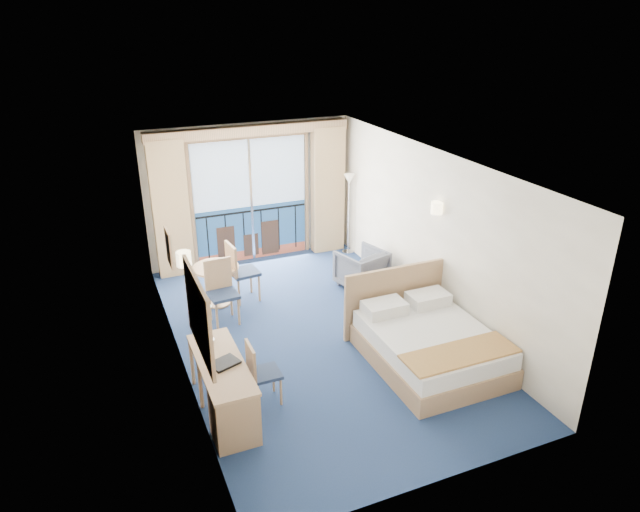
{
  "coord_description": "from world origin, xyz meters",
  "views": [
    {
      "loc": [
        -2.86,
        -7.0,
        4.59
      ],
      "look_at": [
        0.17,
        0.2,
        1.21
      ],
      "focal_mm": 32.0,
      "sensor_mm": 36.0,
      "label": 1
    }
  ],
  "objects": [
    {
      "name": "desk_lamp",
      "position": [
        -1.75,
        -0.76,
        1.1
      ],
      "size": [
        0.13,
        0.13,
        0.5
      ],
      "color": "silver",
      "rests_on": "desk"
    },
    {
      "name": "table_chair_b",
      "position": [
        -1.18,
        1.01,
        0.58
      ],
      "size": [
        0.47,
        0.48,
        1.03
      ],
      "rotation": [
        0.0,
        0.0,
        0.07
      ],
      "color": "#1E2B47",
      "rests_on": "ground"
    },
    {
      "name": "phone",
      "position": [
        1.79,
        -0.11,
        0.6
      ],
      "size": [
        0.19,
        0.17,
        0.07
      ],
      "primitive_type": "cube",
      "rotation": [
        0.0,
        0.0,
        -0.27
      ],
      "color": "beige",
      "rests_on": "nightstand"
    },
    {
      "name": "nightstand",
      "position": [
        1.77,
        -0.09,
        0.28
      ],
      "size": [
        0.43,
        0.41,
        0.56
      ],
      "primitive_type": "cube",
      "color": "#A37856",
      "rests_on": "ground"
    },
    {
      "name": "pelmet",
      "position": [
        0.0,
        3.1,
        2.58
      ],
      "size": [
        3.8,
        0.25,
        0.18
      ],
      "primitive_type": "cube",
      "color": "tan",
      "rests_on": "room_walls"
    },
    {
      "name": "table_chair_a",
      "position": [
        -0.74,
        1.56,
        0.6
      ],
      "size": [
        0.51,
        0.5,
        1.06
      ],
      "rotation": [
        0.0,
        0.0,
        1.68
      ],
      "color": "#1E2B47",
      "rests_on": "ground"
    },
    {
      "name": "bed",
      "position": [
        1.2,
        -1.27,
        0.3
      ],
      "size": [
        1.71,
        2.03,
        1.07
      ],
      "color": "tan",
      "rests_on": "ground"
    },
    {
      "name": "mirror",
      "position": [
        -1.97,
        -1.5,
        1.55
      ],
      "size": [
        0.05,
        1.25,
        0.95
      ],
      "color": "tan",
      "rests_on": "room_walls"
    },
    {
      "name": "floor",
      "position": [
        0.0,
        0.0,
        0.0
      ],
      "size": [
        6.5,
        6.5,
        0.0
      ],
      "primitive_type": "plane",
      "color": "navy",
      "rests_on": "ground"
    },
    {
      "name": "desk",
      "position": [
        -1.72,
        -1.66,
        0.4
      ],
      "size": [
        0.53,
        1.55,
        0.73
      ],
      "color": "tan",
      "rests_on": "ground"
    },
    {
      "name": "floor_lamp",
      "position": [
        1.86,
        2.74,
        1.25
      ],
      "size": [
        0.23,
        0.23,
        1.65
      ],
      "color": "silver",
      "rests_on": "ground"
    },
    {
      "name": "wall_print",
      "position": [
        -1.97,
        0.45,
        1.6
      ],
      "size": [
        0.04,
        0.42,
        0.52
      ],
      "color": "tan",
      "rests_on": "room_walls"
    },
    {
      "name": "sconce_right",
      "position": [
        1.94,
        -0.15,
        1.85
      ],
      "size": [
        0.18,
        0.18,
        0.18
      ],
      "primitive_type": "cylinder",
      "color": "#FFEAB2",
      "rests_on": "room_walls"
    },
    {
      "name": "round_table",
      "position": [
        -1.12,
        1.59,
        0.52
      ],
      "size": [
        0.77,
        0.77,
        0.69
      ],
      "color": "tan",
      "rests_on": "ground"
    },
    {
      "name": "armchair",
      "position": [
        1.42,
        1.24,
        0.35
      ],
      "size": [
        0.93,
        0.94,
        0.7
      ],
      "primitive_type": "imported",
      "rotation": [
        0.0,
        0.0,
        3.42
      ],
      "color": "#454A54",
      "rests_on": "ground"
    },
    {
      "name": "desk_chair",
      "position": [
        -1.26,
        -1.24,
        0.49
      ],
      "size": [
        0.38,
        0.37,
        0.86
      ],
      "rotation": [
        0.0,
        0.0,
        1.56
      ],
      "color": "#1E2B47",
      "rests_on": "ground"
    },
    {
      "name": "sconce_left",
      "position": [
        -1.94,
        -0.6,
        1.85
      ],
      "size": [
        0.18,
        0.18,
        0.18
      ],
      "primitive_type": "cylinder",
      "color": "#FFEAB2",
      "rests_on": "room_walls"
    },
    {
      "name": "folder",
      "position": [
        -1.69,
        -1.31,
        0.74
      ],
      "size": [
        0.39,
        0.34,
        0.03
      ],
      "primitive_type": "cube",
      "rotation": [
        0.0,
        0.0,
        0.35
      ],
      "color": "black",
      "rests_on": "desk"
    },
    {
      "name": "curtain_left",
      "position": [
        -1.55,
        3.07,
        1.28
      ],
      "size": [
        0.65,
        0.22,
        2.55
      ],
      "primitive_type": "cube",
      "color": "tan",
      "rests_on": "room_walls"
    },
    {
      "name": "balcony_door",
      "position": [
        -0.01,
        3.22,
        1.14
      ],
      "size": [
        2.36,
        0.03,
        2.52
      ],
      "color": "navy",
      "rests_on": "room_walls"
    },
    {
      "name": "curtain_right",
      "position": [
        1.55,
        3.07,
        1.28
      ],
      "size": [
        0.65,
        0.22,
        2.55
      ],
      "primitive_type": "cube",
      "color": "tan",
      "rests_on": "room_walls"
    },
    {
      "name": "room_walls",
      "position": [
        0.0,
        0.0,
        1.78
      ],
      "size": [
        4.04,
        6.54,
        2.72
      ],
      "color": "beige",
      "rests_on": "ground"
    }
  ]
}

